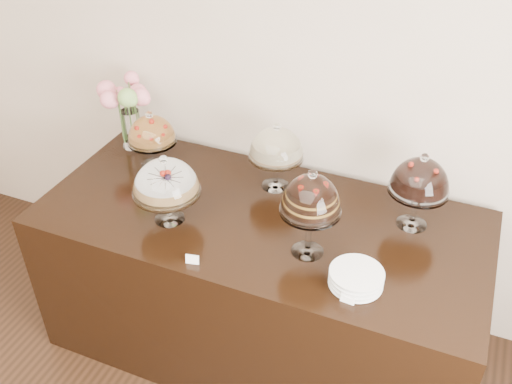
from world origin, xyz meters
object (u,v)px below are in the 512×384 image
at_px(cake_stand_cheesecake, 276,146).
at_px(plate_stack, 356,278).
at_px(cake_stand_fruit_tart, 151,132).
at_px(cake_stand_dark_choco, 420,179).
at_px(cake_stand_sugar_sponge, 166,180).
at_px(flower_vase, 126,104).
at_px(display_counter, 260,282).
at_px(cake_stand_choco_layer, 311,198).

bearing_deg(cake_stand_cheesecake, plate_stack, -43.95).
height_order(cake_stand_fruit_tart, plate_stack, cake_stand_fruit_tart).
bearing_deg(cake_stand_dark_choco, cake_stand_sugar_sponge, -159.34).
bearing_deg(flower_vase, cake_stand_fruit_tart, -26.26).
xyz_separation_m(display_counter, cake_stand_cheesecake, (-0.03, 0.28, 0.69)).
relative_size(flower_vase, plate_stack, 1.88).
bearing_deg(cake_stand_fruit_tart, cake_stand_cheesecake, 4.95).
bearing_deg(cake_stand_dark_choco, plate_stack, -105.95).
xyz_separation_m(cake_stand_choco_layer, flower_vase, (-1.24, 0.48, -0.02)).
bearing_deg(cake_stand_choco_layer, cake_stand_sugar_sponge, -177.43).
height_order(cake_stand_sugar_sponge, cake_stand_choco_layer, cake_stand_choco_layer).
height_order(cake_stand_dark_choco, flower_vase, flower_vase).
distance_m(cake_stand_dark_choco, plate_stack, 0.57).
xyz_separation_m(display_counter, plate_stack, (0.55, -0.28, 0.49)).
bearing_deg(plate_stack, cake_stand_sugar_sponge, 174.36).
relative_size(cake_stand_cheesecake, cake_stand_fruit_tart, 1.14).
distance_m(display_counter, plate_stack, 0.79).
height_order(cake_stand_dark_choco, cake_stand_fruit_tart, cake_stand_dark_choco).
distance_m(display_counter, cake_stand_fruit_tart, 1.00).
relative_size(cake_stand_cheesecake, flower_vase, 0.89).
xyz_separation_m(display_counter, cake_stand_sugar_sponge, (-0.40, -0.19, 0.68)).
relative_size(cake_stand_choco_layer, cake_stand_dark_choco, 1.11).
height_order(display_counter, cake_stand_dark_choco, cake_stand_dark_choco).
bearing_deg(cake_stand_dark_choco, flower_vase, 176.63).
height_order(cake_stand_choco_layer, cake_stand_dark_choco, cake_stand_choco_layer).
bearing_deg(cake_stand_dark_choco, cake_stand_choco_layer, -136.34).
xyz_separation_m(cake_stand_choco_layer, cake_stand_dark_choco, (0.40, 0.38, -0.04)).
xyz_separation_m(cake_stand_dark_choco, plate_stack, (-0.15, -0.51, -0.22)).
bearing_deg(cake_stand_cheesecake, display_counter, -84.68).
distance_m(flower_vase, plate_stack, 1.63).
height_order(cake_stand_cheesecake, cake_stand_dark_choco, cake_stand_dark_choco).
bearing_deg(cake_stand_cheesecake, cake_stand_fruit_tart, -175.05).
height_order(cake_stand_cheesecake, cake_stand_fruit_tart, cake_stand_cheesecake).
xyz_separation_m(cake_stand_sugar_sponge, cake_stand_cheesecake, (0.37, 0.46, 0.01)).
relative_size(cake_stand_dark_choco, flower_vase, 0.94).
xyz_separation_m(cake_stand_choco_layer, cake_stand_cheesecake, (-0.32, 0.43, -0.06)).
relative_size(cake_stand_sugar_sponge, cake_stand_dark_choco, 0.91).
height_order(cake_stand_fruit_tart, flower_vase, flower_vase).
bearing_deg(display_counter, cake_stand_choco_layer, -27.48).
xyz_separation_m(flower_vase, plate_stack, (1.49, -0.60, -0.24)).
relative_size(cake_stand_choco_layer, cake_stand_cheesecake, 1.18).
bearing_deg(plate_stack, flower_vase, 157.97).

